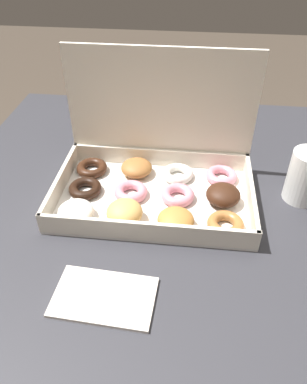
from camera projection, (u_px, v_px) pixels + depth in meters
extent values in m
plane|color=#42382D|center=(154.00, 374.00, 1.25)|extent=(8.00, 8.00, 0.00)
cube|color=#2D2D33|center=(154.00, 205.00, 0.79)|extent=(0.91, 0.96, 0.03)
cylinder|color=#2D2D33|center=(59.00, 200.00, 1.40)|extent=(0.06, 0.06, 0.73)
cylinder|color=#2D2D33|center=(281.00, 216.00, 1.32)|extent=(0.06, 0.06, 0.73)
cube|color=silver|center=(154.00, 199.00, 0.78)|extent=(0.40, 0.25, 0.01)
cube|color=beige|center=(146.00, 231.00, 0.67)|extent=(0.40, 0.01, 0.04)
cube|color=beige|center=(159.00, 157.00, 0.85)|extent=(0.40, 0.01, 0.04)
cube|color=beige|center=(60.00, 183.00, 0.78)|extent=(0.01, 0.25, 0.04)
cube|color=beige|center=(251.00, 197.00, 0.74)|extent=(0.01, 0.25, 0.04)
cube|color=beige|center=(160.00, 101.00, 0.78)|extent=(0.40, 0.01, 0.23)
ellipsoid|color=white|center=(76.00, 211.00, 0.72)|extent=(0.07, 0.07, 0.03)
ellipsoid|color=tan|center=(125.00, 212.00, 0.71)|extent=(0.07, 0.07, 0.04)
ellipsoid|color=#B77A38|center=(176.00, 220.00, 0.70)|extent=(0.07, 0.07, 0.03)
torus|color=#9E6633|center=(225.00, 224.00, 0.70)|extent=(0.07, 0.07, 0.02)
torus|color=black|center=(85.00, 189.00, 0.78)|extent=(0.07, 0.07, 0.02)
torus|color=pink|center=(131.00, 192.00, 0.77)|extent=(0.07, 0.07, 0.02)
torus|color=pink|center=(178.00, 196.00, 0.76)|extent=(0.07, 0.07, 0.02)
ellipsoid|color=#381E11|center=(223.00, 196.00, 0.75)|extent=(0.07, 0.07, 0.04)
torus|color=#381E11|center=(92.00, 168.00, 0.84)|extent=(0.07, 0.07, 0.02)
ellipsoid|color=#9E6633|center=(137.00, 168.00, 0.83)|extent=(0.07, 0.07, 0.03)
torus|color=white|center=(178.00, 174.00, 0.82)|extent=(0.07, 0.07, 0.02)
torus|color=pink|center=(221.00, 176.00, 0.82)|extent=(0.07, 0.07, 0.02)
cylinder|color=white|center=(306.00, 176.00, 0.75)|extent=(0.07, 0.07, 0.11)
cube|color=silver|center=(104.00, 297.00, 0.59)|extent=(0.16, 0.11, 0.01)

